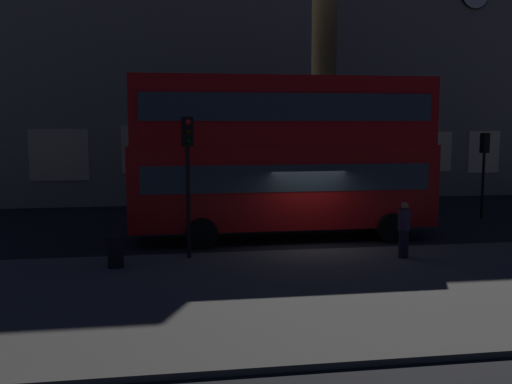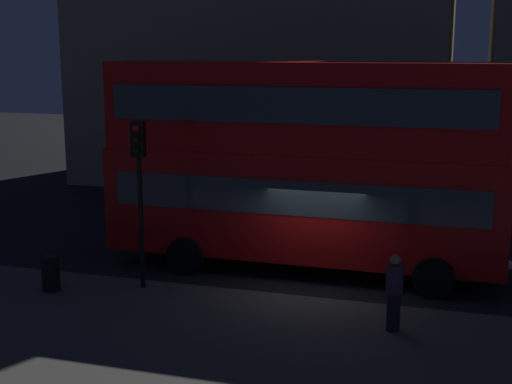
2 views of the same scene
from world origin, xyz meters
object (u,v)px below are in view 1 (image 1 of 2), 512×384
litter_bin (115,252)px  pedestrian (404,229)px  traffic_light_far_side (484,157)px  traffic_light_near_kerb (188,157)px  double_decker_bus (282,150)px

litter_bin → pedestrian: bearing=-0.9°
traffic_light_far_side → pedestrian: size_ratio=2.18×
traffic_light_near_kerb → traffic_light_far_side: 14.18m
double_decker_bus → traffic_light_far_side: 9.96m
traffic_light_far_side → litter_bin: size_ratio=4.12×
traffic_light_near_kerb → pedestrian: traffic_light_near_kerb is taller
double_decker_bus → traffic_light_near_kerb: size_ratio=2.58×
double_decker_bus → litter_bin: double_decker_bus is taller
double_decker_bus → traffic_light_far_side: double_decker_bus is taller
double_decker_bus → traffic_light_near_kerb: bearing=-139.8°
pedestrian → traffic_light_near_kerb: bearing=169.7°
double_decker_bus → traffic_light_near_kerb: (-3.40, -2.87, -0.04)m
traffic_light_near_kerb → traffic_light_far_side: bearing=17.7°
double_decker_bus → pedestrian: double_decker_bus is taller
traffic_light_near_kerb → litter_bin: bearing=-164.6°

